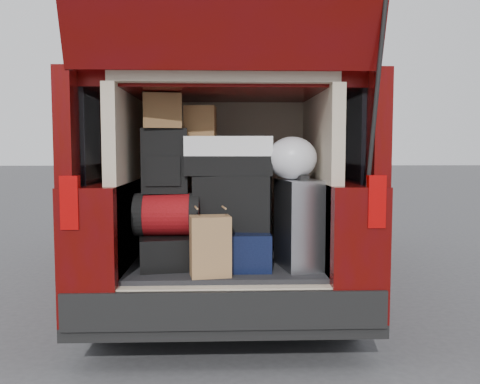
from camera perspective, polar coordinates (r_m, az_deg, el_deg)
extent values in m
plane|color=#3B3B3D|center=(3.43, -1.71, -17.73)|extent=(80.00, 80.00, 0.00)
cylinder|color=black|center=(3.79, -14.46, -10.57)|extent=(0.24, 0.64, 0.64)
cylinder|color=black|center=(3.80, 10.92, -10.48)|extent=(0.24, 0.64, 0.64)
cylinder|color=black|center=(6.99, -8.63, -3.47)|extent=(0.24, 0.64, 0.64)
cylinder|color=black|center=(6.99, 4.86, -3.43)|extent=(0.24, 0.64, 0.64)
cube|color=black|center=(5.35, -1.84, -6.60)|extent=(1.90, 4.85, 0.08)
cube|color=#500802|center=(5.34, -10.31, -1.91)|extent=(0.33, 4.85, 0.80)
cube|color=#500802|center=(5.34, 6.60, -1.86)|extent=(0.33, 4.85, 0.80)
cube|color=#500802|center=(5.26, -1.88, 9.30)|extent=(1.82, 4.46, 0.10)
cube|color=black|center=(5.22, -11.63, 6.06)|extent=(0.12, 4.25, 0.68)
cube|color=black|center=(5.22, 7.88, 6.11)|extent=(0.12, 4.25, 0.68)
cube|color=black|center=(3.02, -1.70, -12.82)|extent=(1.86, 0.16, 0.22)
cube|color=#990505|center=(2.98, -18.51, -1.12)|extent=(0.10, 0.06, 0.30)
cube|color=#990505|center=(2.99, 15.01, -1.02)|extent=(0.10, 0.06, 0.30)
cube|color=black|center=(3.54, -1.76, -8.20)|extent=(1.24, 1.05, 0.06)
cube|color=tan|center=(3.51, -12.62, 1.58)|extent=(0.08, 1.05, 1.15)
cube|color=tan|center=(3.52, 9.04, 1.64)|extent=(0.08, 1.05, 1.15)
cube|color=tan|center=(4.01, -1.82, 2.07)|extent=(1.34, 0.06, 1.15)
cube|color=tan|center=(3.47, -1.81, 11.66)|extent=(1.34, 1.05, 0.06)
cylinder|color=black|center=(2.92, 15.31, 11.23)|extent=(0.02, 0.90, 0.76)
cube|color=black|center=(3.60, -1.75, -12.00)|extent=(1.24, 1.05, 0.55)
cube|color=black|center=(3.43, -8.08, -6.39)|extent=(0.45, 0.57, 0.21)
cube|color=black|center=(3.38, -0.58, -6.22)|extent=(0.44, 0.54, 0.24)
cube|color=white|center=(3.31, 6.74, -3.56)|extent=(0.30, 0.42, 0.57)
cube|color=#A3704A|center=(3.08, -3.36, -6.09)|extent=(0.26, 0.19, 0.37)
cube|color=maroon|center=(3.34, -8.17, -2.52)|extent=(0.42, 0.27, 0.27)
cube|color=black|center=(3.37, -0.77, -1.14)|extent=(0.53, 0.36, 0.36)
cube|color=black|center=(3.36, -8.50, 3.47)|extent=(0.31, 0.21, 0.42)
cube|color=white|center=(3.36, -1.19, 4.07)|extent=(0.59, 0.33, 0.25)
cube|color=brown|center=(3.36, -8.75, 8.94)|extent=(0.27, 0.23, 0.22)
cube|color=brown|center=(3.44, -4.48, 7.89)|extent=(0.22, 0.18, 0.20)
ellipsoid|color=silver|center=(3.29, 5.88, 3.81)|extent=(0.37, 0.36, 0.28)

